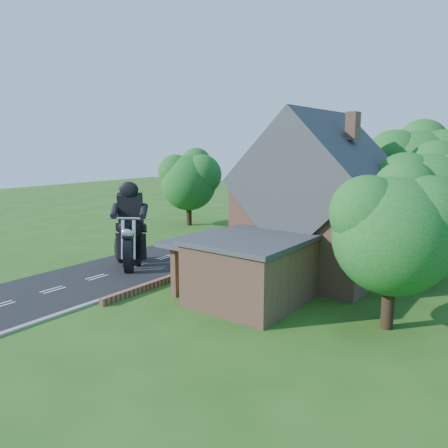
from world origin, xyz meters
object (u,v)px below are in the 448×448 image
Objects in this scene: garden_wall at (228,258)px; annex at (249,268)px; house at (317,206)px; motorcycle_lead at (132,257)px; motorcycle_follow at (129,251)px.

annex is at bearing -46.16° from garden_wall.
house is 7.30m from annex.
motorcycle_lead reaches higher than garden_wall.
motorcycle_lead is (-9.92, -6.56, -3.47)m from house.
house reaches higher than motorcycle_follow.
motorcycle_follow is at bearing -155.80° from house.
garden_wall is 7.52m from house.
house is 12.39m from motorcycle_lead.
motorcycle_lead is (-9.30, 0.24, -0.89)m from annex.
motorcycle_lead is at bearing -123.89° from garden_wall.
garden_wall is at bearing 133.84° from annex.
house is at bearing 84.76° from annex.
motorcycle_lead reaches higher than motorcycle_follow.
house is 5.46× the size of motorcycle_lead.
house is 1.45× the size of annex.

